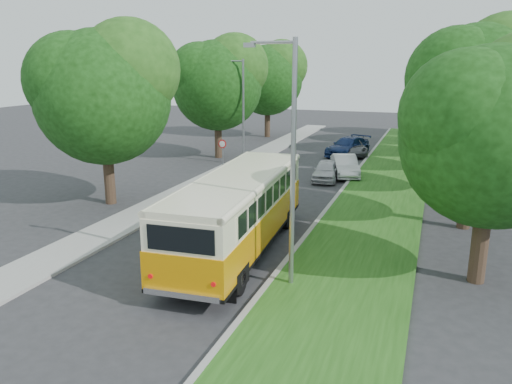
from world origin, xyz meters
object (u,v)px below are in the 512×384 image
(lamppost_far, at_px, (242,108))
(car_blue, at_px, (348,146))
(vintage_bus, at_px, (238,214))
(car_white, at_px, (345,166))
(car_silver, at_px, (326,170))
(car_grey, at_px, (352,147))
(lamppost_near, at_px, (290,158))

(lamppost_far, height_order, car_blue, lamppost_far)
(vintage_bus, height_order, car_white, vintage_bus)
(lamppost_far, bearing_deg, car_silver, -22.52)
(vintage_bus, height_order, car_silver, vintage_bus)
(car_silver, bearing_deg, car_grey, 84.45)
(car_silver, bearing_deg, car_blue, 86.15)
(vintage_bus, relative_size, car_grey, 2.28)
(lamppost_near, height_order, car_silver, lamppost_near)
(vintage_bus, xyz_separation_m, car_white, (1.49, 15.07, -0.89))
(car_silver, xyz_separation_m, car_white, (0.90, 1.61, 0.06))
(car_silver, bearing_deg, lamppost_far, 152.28)
(car_blue, height_order, car_grey, car_blue)
(lamppost_far, bearing_deg, vintage_bus, -69.10)
(vintage_bus, distance_m, car_blue, 22.70)
(lamppost_far, distance_m, car_silver, 8.14)
(car_white, bearing_deg, car_grey, 77.79)
(car_blue, bearing_deg, car_grey, 62.29)
(vintage_bus, xyz_separation_m, car_blue, (0.36, 22.69, -0.86))
(lamppost_far, distance_m, vintage_bus, 17.60)
(vintage_bus, bearing_deg, lamppost_far, 107.36)
(car_grey, bearing_deg, lamppost_far, -151.80)
(lamppost_far, height_order, vintage_bus, lamppost_far)
(car_silver, height_order, car_white, car_white)
(lamppost_near, distance_m, car_grey, 25.54)
(lamppost_far, xyz_separation_m, car_blue, (6.58, 6.42, -3.40))
(lamppost_near, relative_size, car_grey, 1.72)
(car_silver, bearing_deg, lamppost_near, -87.54)
(car_grey, bearing_deg, car_white, -99.97)
(car_grey, bearing_deg, lamppost_near, -101.44)
(lamppost_near, xyz_separation_m, car_grey, (-2.05, 25.19, -3.72))
(lamppost_near, bearing_deg, car_blue, 95.34)
(car_grey, bearing_deg, vintage_bus, -107.69)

